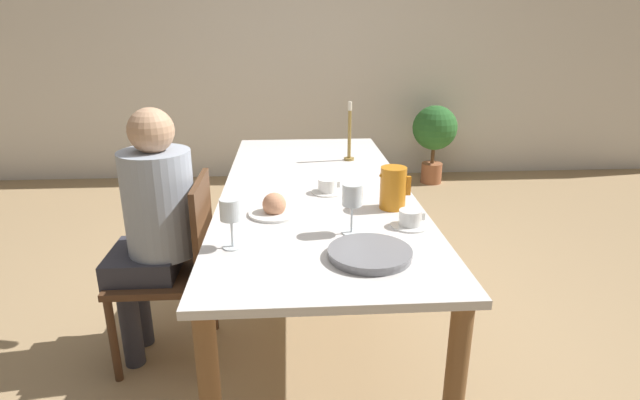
% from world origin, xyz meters
% --- Properties ---
extents(ground_plane, '(20.00, 20.00, 0.00)m').
position_xyz_m(ground_plane, '(0.00, 0.00, 0.00)').
color(ground_plane, tan).
extents(wall_back, '(10.00, 0.06, 2.60)m').
position_xyz_m(wall_back, '(0.00, 2.71, 1.30)').
color(wall_back, silver).
rests_on(wall_back, ground_plane).
extents(dining_table, '(0.90, 2.19, 0.72)m').
position_xyz_m(dining_table, '(0.00, 0.00, 0.64)').
color(dining_table, silver).
rests_on(dining_table, ground_plane).
extents(chair_person_side, '(0.42, 0.42, 0.86)m').
position_xyz_m(chair_person_side, '(-0.64, -0.27, 0.46)').
color(chair_person_side, '#51331E').
rests_on(chair_person_side, ground_plane).
extents(person_seated, '(0.39, 0.41, 1.16)m').
position_xyz_m(person_seated, '(-0.72, -0.26, 0.69)').
color(person_seated, '#33333D').
rests_on(person_seated, ground_plane).
extents(red_pitcher, '(0.14, 0.11, 0.19)m').
position_xyz_m(red_pitcher, '(0.31, -0.31, 0.82)').
color(red_pitcher, orange).
rests_on(red_pitcher, dining_table).
extents(wine_glass_water, '(0.08, 0.08, 0.20)m').
position_xyz_m(wine_glass_water, '(0.10, -0.58, 0.87)').
color(wine_glass_water, white).
rests_on(wine_glass_water, dining_table).
extents(wine_glass_juice, '(0.08, 0.08, 0.18)m').
position_xyz_m(wine_glass_juice, '(-0.33, -0.68, 0.86)').
color(wine_glass_juice, white).
rests_on(wine_glass_juice, dining_table).
extents(teacup_near_person, '(0.15, 0.15, 0.07)m').
position_xyz_m(teacup_near_person, '(0.34, -0.52, 0.75)').
color(teacup_near_person, white).
rests_on(teacup_near_person, dining_table).
extents(teacup_across, '(0.15, 0.15, 0.07)m').
position_xyz_m(teacup_across, '(0.05, -0.08, 0.75)').
color(teacup_across, white).
rests_on(teacup_across, dining_table).
extents(serving_tray, '(0.29, 0.29, 0.03)m').
position_xyz_m(serving_tray, '(0.14, -0.79, 0.74)').
color(serving_tray, gray).
rests_on(serving_tray, dining_table).
extents(bread_plate, '(0.22, 0.22, 0.10)m').
position_xyz_m(bread_plate, '(-0.19, -0.36, 0.76)').
color(bread_plate, white).
rests_on(bread_plate, dining_table).
extents(candlestick_tall, '(0.06, 0.06, 0.34)m').
position_xyz_m(candlestick_tall, '(0.23, 0.52, 0.86)').
color(candlestick_tall, olive).
rests_on(candlestick_tall, dining_table).
extents(potted_plant, '(0.42, 0.42, 0.76)m').
position_xyz_m(potted_plant, '(1.28, 2.34, 0.51)').
color(potted_plant, '#A8603D').
rests_on(potted_plant, ground_plane).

